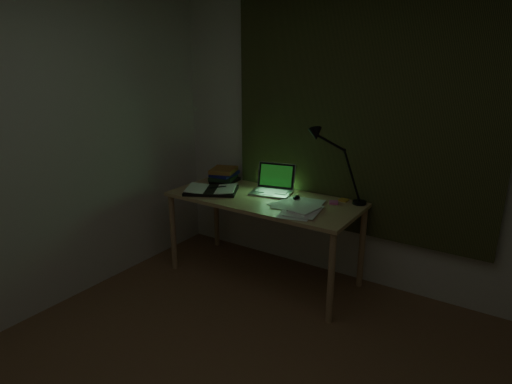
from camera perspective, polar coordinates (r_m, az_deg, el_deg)
wall_back at (r=3.59m, az=13.43°, el=7.15°), size 3.50×0.00×2.50m
curtain at (r=3.52m, az=13.42°, el=10.27°), size 2.20×0.06×2.00m
desk at (r=3.72m, az=1.02°, el=-6.18°), size 1.62×0.71×0.74m
laptop at (r=3.67m, az=2.03°, el=1.58°), size 0.41×0.45×0.24m
open_textbook at (r=3.77m, az=-5.97°, el=0.31°), size 0.54×0.49×0.04m
book_stack at (r=4.05m, az=-4.20°, el=2.28°), size 0.26×0.30×0.14m
loose_papers at (r=3.34m, az=5.79°, el=-2.08°), size 0.38×0.40×0.02m
mouse at (r=3.56m, az=5.38°, el=-0.74°), size 0.06×0.09×0.03m
sticky_yellow at (r=3.58m, az=11.61°, el=-1.05°), size 0.07×0.07×0.01m
sticky_pink at (r=3.51m, az=10.32°, el=-1.38°), size 0.09×0.09×0.02m
desk_lamp at (r=3.45m, az=13.94°, el=3.19°), size 0.47×0.40×0.60m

